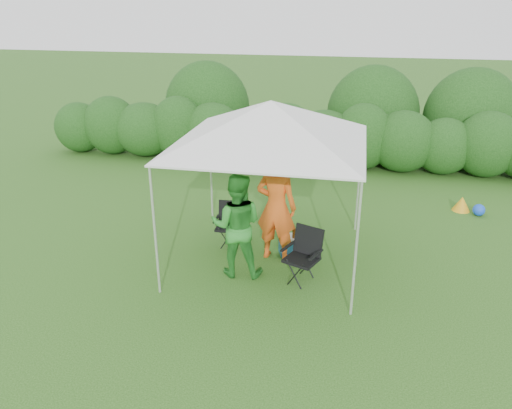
% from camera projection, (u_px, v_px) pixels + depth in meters
% --- Properties ---
extents(ground, '(70.00, 70.00, 0.00)m').
position_uv_depth(ground, '(264.00, 270.00, 8.58)').
color(ground, '#356520').
extents(hedge, '(15.14, 1.53, 1.80)m').
position_uv_depth(hedge, '(308.00, 137.00, 13.68)').
color(hedge, '#204E18').
rests_on(hedge, ground).
extents(canopy, '(3.10, 3.10, 2.83)m').
position_uv_depth(canopy, '(271.00, 123.00, 8.10)').
color(canopy, silver).
rests_on(canopy, ground).
extents(chair_right, '(0.68, 0.66, 0.91)m').
position_uv_depth(chair_right, '(304.00, 252.00, 8.13)').
color(chair_right, black).
rests_on(chair_right, ground).
extents(chair_left, '(0.52, 0.47, 0.81)m').
position_uv_depth(chair_left, '(229.00, 221.00, 9.39)').
color(chair_left, black).
rests_on(chair_left, ground).
extents(man, '(0.78, 0.58, 1.97)m').
position_uv_depth(man, '(276.00, 207.00, 8.64)').
color(man, '#F65C1C').
rests_on(man, ground).
extents(woman, '(0.92, 0.75, 1.78)m').
position_uv_depth(woman, '(237.00, 225.00, 8.17)').
color(woman, '#2D8C2E').
rests_on(woman, ground).
extents(cooler, '(0.49, 0.43, 0.35)m').
position_uv_depth(cooler, '(291.00, 245.00, 9.09)').
color(cooler, '#1B547C').
rests_on(cooler, ground).
extents(bottle, '(0.06, 0.06, 0.23)m').
position_uv_depth(bottle, '(294.00, 232.00, 8.93)').
color(bottle, '#592D0C').
rests_on(bottle, cooler).
extents(lawn_toy, '(0.64, 0.53, 0.32)m').
position_uv_depth(lawn_toy, '(466.00, 205.00, 10.89)').
color(lawn_toy, orange).
rests_on(lawn_toy, ground).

